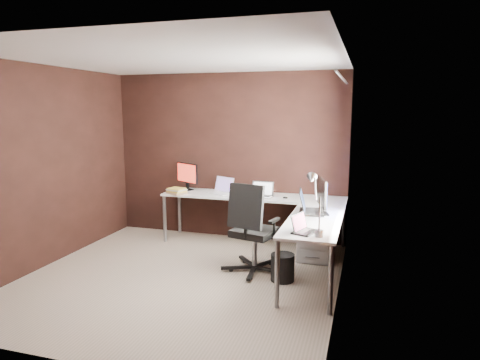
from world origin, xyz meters
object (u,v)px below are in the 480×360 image
object	(u,v)px
office_chair	(253,246)
wastebasket	(283,267)
monitor_left	(187,175)
monitor_right	(322,194)
drawer_pedestal	(315,236)
desk_lamp	(314,196)
book_stack	(177,191)
laptop_white	(222,190)
laptop_black_big	(308,208)
laptop_silver	(262,194)
laptop_black_small	(303,228)

from	to	relation	value
office_chair	wastebasket	bearing A→B (deg)	-10.73
monitor_left	monitor_right	bearing A→B (deg)	4.48
drawer_pedestal	desk_lamp	world-z (taller)	desk_lamp
drawer_pedestal	book_stack	xyz separation A→B (m)	(-2.06, 0.15, 0.47)
laptop_white	office_chair	size ratio (longest dim) A/B	0.38
monitor_right	laptop_black_big	distance (m)	0.25
monitor_left	book_stack	xyz separation A→B (m)	(-0.02, -0.33, -0.19)
monitor_right	laptop_black_big	world-z (taller)	monitor_right
drawer_pedestal	laptop_black_big	distance (m)	0.68
laptop_white	book_stack	size ratio (longest dim) A/B	1.29
wastebasket	laptop_silver	bearing A→B (deg)	115.09
laptop_white	book_stack	xyz separation A→B (m)	(-0.62, -0.23, -0.01)
laptop_black_small	laptop_white	bearing A→B (deg)	59.21
laptop_black_big	desk_lamp	size ratio (longest dim) A/B	0.73
monitor_right	desk_lamp	distance (m)	0.87
drawer_pedestal	laptop_black_big	xyz separation A→B (m)	(-0.04, -0.47, 0.49)
desk_lamp	office_chair	distance (m)	1.31
laptop_black_small	book_stack	size ratio (longest dim) A/B	0.97
monitor_left	laptop_black_big	distance (m)	2.22
office_chair	monitor_right	bearing A→B (deg)	26.17
drawer_pedestal	book_stack	distance (m)	2.12
laptop_white	wastebasket	world-z (taller)	laptop_white
drawer_pedestal	wastebasket	world-z (taller)	drawer_pedestal
drawer_pedestal	laptop_black_small	bearing A→B (deg)	-89.20
laptop_silver	wastebasket	distance (m)	1.41
monitor_left	laptop_white	xyz separation A→B (m)	(0.60, -0.10, -0.18)
desk_lamp	laptop_black_big	bearing A→B (deg)	85.62
laptop_white	laptop_silver	world-z (taller)	laptop_white
laptop_black_small	wastebasket	distance (m)	0.82
laptop_silver	laptop_black_small	bearing A→B (deg)	-59.45
office_chair	drawer_pedestal	bearing A→B (deg)	58.85
laptop_white	laptop_silver	distance (m)	0.64
drawer_pedestal	laptop_silver	size ratio (longest dim) A/B	1.82
book_stack	office_chair	world-z (taller)	office_chair
monitor_left	laptop_white	bearing A→B (deg)	19.28
laptop_silver	wastebasket	world-z (taller)	laptop_silver
laptop_black_small	book_stack	world-z (taller)	laptop_black_small
laptop_black_big	desk_lamp	world-z (taller)	desk_lamp
monitor_right	laptop_black_big	bearing A→B (deg)	59.15
laptop_silver	laptop_black_big	size ratio (longest dim) A/B	0.73
laptop_black_big	drawer_pedestal	bearing A→B (deg)	-12.22
monitor_right	monitor_left	bearing A→B (deg)	48.52
drawer_pedestal	book_stack	world-z (taller)	book_stack
laptop_black_big	office_chair	world-z (taller)	office_chair
monitor_left	laptop_silver	size ratio (longest dim) A/B	1.29
monitor_right	office_chair	xyz separation A→B (m)	(-0.78, -0.18, -0.65)
drawer_pedestal	laptop_black_big	size ratio (longest dim) A/B	1.33
monitor_right	laptop_black_small	distance (m)	0.85
monitor_left	laptop_black_big	world-z (taller)	monitor_left
drawer_pedestal	laptop_white	size ratio (longest dim) A/B	1.42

